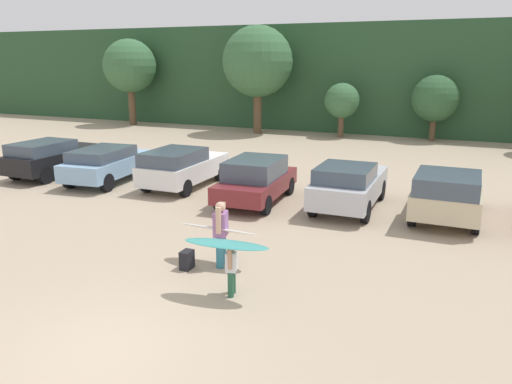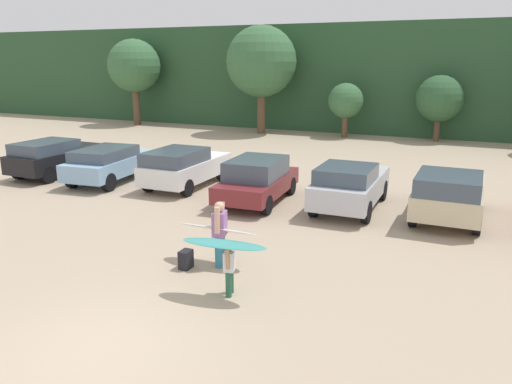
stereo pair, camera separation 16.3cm
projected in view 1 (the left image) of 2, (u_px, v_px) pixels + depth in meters
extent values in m
plane|color=tan|center=(101.00, 350.00, 8.60)|extent=(120.00, 120.00, 0.00)
cube|color=#284C2D|center=(399.00, 77.00, 37.11)|extent=(108.00, 12.00, 7.16)
cylinder|color=brown|center=(132.00, 107.00, 37.88)|extent=(0.53, 0.53, 2.71)
sphere|color=#38663D|center=(130.00, 66.00, 37.11)|extent=(3.90, 3.90, 3.90)
cylinder|color=brown|center=(258.00, 113.00, 33.53)|extent=(0.55, 0.55, 2.75)
sphere|color=#38663D|center=(258.00, 61.00, 32.67)|extent=(4.61, 4.61, 4.61)
cylinder|color=brown|center=(341.00, 126.00, 31.98)|extent=(0.36, 0.36, 1.39)
sphere|color=#38663D|center=(342.00, 101.00, 31.56)|extent=(2.19, 2.19, 2.19)
cylinder|color=brown|center=(432.00, 130.00, 30.53)|extent=(0.36, 0.36, 1.38)
sphere|color=#2D5633|center=(435.00, 98.00, 30.05)|extent=(2.80, 2.80, 2.80)
cube|color=black|center=(56.00, 159.00, 21.52)|extent=(1.85, 4.39, 0.73)
cube|color=#3F4C5B|center=(42.00, 148.00, 20.72)|extent=(1.70, 2.42, 0.47)
cylinder|color=black|center=(67.00, 160.00, 23.21)|extent=(0.22, 0.67, 0.67)
cylinder|color=black|center=(95.00, 162.00, 22.56)|extent=(0.22, 0.67, 0.67)
cylinder|color=black|center=(16.00, 172.00, 20.66)|extent=(0.22, 0.67, 0.67)
cylinder|color=black|center=(46.00, 176.00, 20.01)|extent=(0.22, 0.67, 0.67)
cube|color=#84ADD1|center=(108.00, 165.00, 20.26)|extent=(2.26, 4.39, 0.67)
cube|color=#3F4C5B|center=(102.00, 154.00, 19.76)|extent=(1.94, 2.69, 0.42)
cylinder|color=black|center=(111.00, 165.00, 21.87)|extent=(0.29, 0.72, 0.70)
cylinder|color=black|center=(145.00, 168.00, 21.38)|extent=(0.29, 0.72, 0.70)
cylinder|color=black|center=(70.00, 180.00, 19.30)|extent=(0.29, 0.72, 0.70)
cylinder|color=black|center=(107.00, 183.00, 18.82)|extent=(0.29, 0.72, 0.70)
cube|color=white|center=(185.00, 169.00, 19.59)|extent=(1.91, 4.18, 0.73)
cube|color=#3F4C5B|center=(174.00, 157.00, 18.75)|extent=(1.74, 2.45, 0.50)
cylinder|color=black|center=(185.00, 169.00, 21.22)|extent=(0.23, 0.64, 0.64)
cylinder|color=black|center=(220.00, 173.00, 20.59)|extent=(0.23, 0.64, 0.64)
cylinder|color=black|center=(147.00, 184.00, 18.77)|extent=(0.23, 0.64, 0.64)
cylinder|color=black|center=(185.00, 188.00, 18.14)|extent=(0.23, 0.64, 0.64)
cube|color=maroon|center=(256.00, 185.00, 17.44)|extent=(2.05, 4.15, 0.57)
cube|color=#3F4C5B|center=(255.00, 168.00, 17.19)|extent=(1.80, 2.42, 0.65)
cylinder|color=black|center=(248.00, 182.00, 19.00)|extent=(0.26, 0.65, 0.64)
cylinder|color=black|center=(289.00, 186.00, 18.46)|extent=(0.26, 0.65, 0.64)
cylinder|color=black|center=(219.00, 200.00, 16.57)|extent=(0.26, 0.65, 0.64)
cylinder|color=black|center=(266.00, 205.00, 16.03)|extent=(0.26, 0.65, 0.64)
cube|color=silver|center=(350.00, 187.00, 16.71)|extent=(1.90, 4.33, 0.73)
cube|color=#3F4C5B|center=(345.00, 174.00, 15.90)|extent=(1.72, 2.06, 0.48)
cylinder|color=black|center=(335.00, 185.00, 18.38)|extent=(0.23, 0.71, 0.71)
cylinder|color=black|center=(381.00, 190.00, 17.77)|extent=(0.23, 0.71, 0.71)
cylinder|color=black|center=(313.00, 206.00, 15.85)|extent=(0.23, 0.71, 0.71)
cylinder|color=black|center=(366.00, 211.00, 15.23)|extent=(0.23, 0.71, 0.71)
cube|color=beige|center=(448.00, 195.00, 15.78)|extent=(1.95, 4.33, 0.71)
cube|color=#3F4C5B|center=(448.00, 183.00, 14.68)|extent=(1.79, 2.23, 0.53)
cylinder|color=black|center=(423.00, 192.00, 17.48)|extent=(0.22, 0.70, 0.70)
cylinder|color=black|center=(477.00, 197.00, 16.80)|extent=(0.22, 0.70, 0.70)
cylinder|color=black|center=(413.00, 215.00, 14.95)|extent=(0.22, 0.70, 0.70)
cylinder|color=black|center=(476.00, 222.00, 14.27)|extent=(0.22, 0.70, 0.70)
cylinder|color=teal|center=(220.00, 253.00, 11.91)|extent=(0.18, 0.18, 0.77)
cylinder|color=teal|center=(222.00, 248.00, 12.17)|extent=(0.18, 0.18, 0.77)
cube|color=#9966A5|center=(221.00, 224.00, 11.87)|extent=(0.38, 0.45, 0.59)
sphere|color=#D8AD8C|center=(220.00, 207.00, 11.76)|extent=(0.25, 0.25, 0.25)
cylinder|color=#D8AD8C|center=(218.00, 220.00, 11.62)|extent=(0.17, 0.19, 0.63)
cylinder|color=#D8AD8C|center=(223.00, 215.00, 12.03)|extent=(0.19, 0.27, 0.64)
cylinder|color=#26593F|center=(231.00, 285.00, 10.46)|extent=(0.13, 0.13, 0.56)
cylinder|color=#26593F|center=(233.00, 281.00, 10.65)|extent=(0.13, 0.13, 0.56)
cube|color=silver|center=(231.00, 261.00, 10.43)|extent=(0.28, 0.33, 0.43)
sphere|color=tan|center=(231.00, 247.00, 10.35)|extent=(0.18, 0.18, 0.18)
cylinder|color=tan|center=(230.00, 259.00, 10.25)|extent=(0.12, 0.15, 0.46)
cylinder|color=tan|center=(233.00, 253.00, 10.55)|extent=(0.13, 0.19, 0.46)
ellipsoid|color=white|center=(218.00, 229.00, 12.04)|extent=(2.11, 0.58, 0.29)
ellipsoid|color=teal|center=(226.00, 244.00, 10.22)|extent=(1.87, 0.70, 0.07)
cube|color=black|center=(187.00, 260.00, 11.89)|extent=(0.24, 0.34, 0.45)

